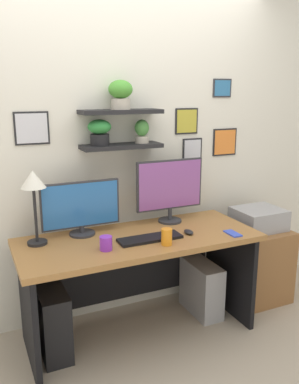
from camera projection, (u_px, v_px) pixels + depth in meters
The scene contains 15 objects.
ground_plane at pixel (140, 333), 2.98m from camera, with size 8.00×8.00×0.00m, color tan.
back_wall_assembly at pixel (116, 142), 3.03m from camera, with size 4.40×0.24×2.70m.
desk at pixel (136, 262), 2.89m from camera, with size 1.66×0.68×0.75m.
monitor_left at pixel (81, 207), 2.80m from camera, with size 0.55×0.18×0.38m.
monitor_right at pixel (170, 188), 3.06m from camera, with size 0.54×0.18×0.48m.
keyboard at pixel (150, 238), 2.74m from camera, with size 0.44×0.14×0.02m, color black.
computer_mouse at pixel (189, 232), 2.84m from camera, with size 0.06×0.09×0.03m, color black.
desk_lamp at pixel (33, 187), 2.57m from camera, with size 0.16×0.16×0.49m.
cell_phone at pixel (233, 233), 2.85m from camera, with size 0.07×0.14×0.01m, color blue.
coffee_mug at pixel (106, 243), 2.55m from camera, with size 0.08×0.08×0.09m, color purple.
water_cup at pixel (167, 237), 2.64m from camera, with size 0.07×0.07×0.11m, color orange.
drawer_cabinet at pixel (256, 262), 3.45m from camera, with size 0.44×0.50×0.61m, color brown.
printer at pixel (259, 219), 3.35m from camera, with size 0.38×0.34×0.17m, color #9E9EA3.
computer_tower_left at pixel (53, 321), 2.71m from camera, with size 0.18×0.40×0.46m, color black.
computer_tower_right at pixel (201, 288), 3.21m from camera, with size 0.18×0.40×0.42m, color #99999E.
Camera 1 is at (-1.03, -2.42, 1.73)m, focal length 37.86 mm.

